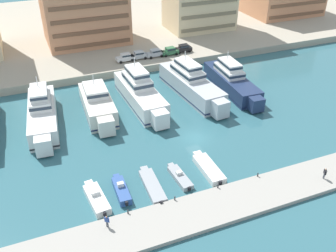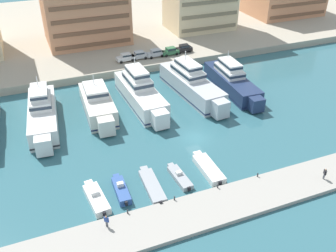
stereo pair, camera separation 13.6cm
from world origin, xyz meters
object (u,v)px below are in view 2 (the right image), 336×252
object	(u,v)px
car_silver_mid_left	(155,53)
yacht_silver_center	(191,84)
yacht_navy_center_right	(232,81)
motorboat_white_center	(208,168)
car_black_center	(184,48)
car_silver_left	(139,55)
motorboat_white_far_left	(96,198)
pedestrian_near_edge	(325,173)
yacht_white_center_left	(140,92)
car_white_far_left	(126,57)
motorboat_grey_mid_left	(152,185)
yacht_ivory_mid_left	(98,104)
yacht_white_left	(42,113)
pedestrian_mid_deck	(106,220)
motorboat_blue_left	(121,190)
car_green_center_left	(170,51)
motorboat_grey_center_left	(179,177)

from	to	relation	value
car_silver_mid_left	yacht_silver_center	bearing A→B (deg)	-86.37
yacht_navy_center_right	motorboat_white_center	bearing A→B (deg)	-127.04
car_silver_mid_left	car_black_center	size ratio (longest dim) A/B	1.02
car_silver_left	car_silver_mid_left	xyz separation A→B (m)	(3.94, -0.16, 0.00)
motorboat_white_far_left	pedestrian_near_edge	xyz separation A→B (m)	(30.03, -7.88, 1.06)
car_silver_mid_left	yacht_white_center_left	bearing A→B (deg)	-118.41
motorboat_white_far_left	car_white_far_left	bearing A→B (deg)	68.38
motorboat_grey_mid_left	yacht_ivory_mid_left	bearing A→B (deg)	95.52
car_black_center	motorboat_white_far_left	bearing A→B (deg)	-126.80
pedestrian_near_edge	car_white_far_left	bearing A→B (deg)	106.30
car_silver_mid_left	pedestrian_near_edge	world-z (taller)	car_silver_mid_left
motorboat_white_far_left	car_white_far_left	size ratio (longest dim) A/B	1.65
yacht_white_left	yacht_white_center_left	bearing A→B (deg)	2.03
pedestrian_mid_deck	motorboat_blue_left	bearing A→B (deg)	59.84
yacht_white_left	motorboat_blue_left	bearing A→B (deg)	-70.95
car_silver_left	yacht_silver_center	bearing A→B (deg)	-74.00
motorboat_blue_left	car_silver_mid_left	world-z (taller)	car_silver_mid_left
car_white_far_left	pedestrian_near_edge	bearing A→B (deg)	-73.70
motorboat_grey_mid_left	car_black_center	world-z (taller)	car_black_center
car_black_center	pedestrian_near_edge	world-z (taller)	car_black_center
car_white_far_left	motorboat_grey_mid_left	bearing A→B (deg)	-101.67
yacht_silver_center	motorboat_grey_mid_left	xyz separation A→B (m)	(-16.53, -22.94, -1.97)
motorboat_white_far_left	yacht_navy_center_right	bearing A→B (deg)	33.71
yacht_white_left	car_silver_mid_left	bearing A→B (deg)	33.43
yacht_white_left	pedestrian_mid_deck	world-z (taller)	yacht_white_left
yacht_navy_center_right	yacht_ivory_mid_left	bearing A→B (deg)	178.84
yacht_navy_center_right	car_silver_mid_left	size ratio (longest dim) A/B	4.80
yacht_white_left	motorboat_white_center	bearing A→B (deg)	-47.20
yacht_white_center_left	car_green_center_left	world-z (taller)	yacht_white_center_left
yacht_white_left	yacht_white_center_left	distance (m)	17.81
motorboat_blue_left	pedestrian_near_edge	world-z (taller)	pedestrian_near_edge
motorboat_white_far_left	motorboat_blue_left	bearing A→B (deg)	7.02
motorboat_blue_left	motorboat_white_center	xyz separation A→B (m)	(12.90, -0.20, -0.05)
yacht_white_left	car_silver_left	size ratio (longest dim) A/B	4.80
yacht_white_left	yacht_white_center_left	world-z (taller)	yacht_white_center_left
motorboat_white_far_left	car_black_center	distance (m)	50.76
yacht_white_center_left	motorboat_blue_left	world-z (taller)	yacht_white_center_left
car_green_center_left	car_white_far_left	bearing A→B (deg)	178.89
car_silver_left	motorboat_blue_left	bearing A→B (deg)	-111.38
motorboat_grey_center_left	car_white_far_left	world-z (taller)	car_white_far_left
motorboat_grey_center_left	pedestrian_mid_deck	size ratio (longest dim) A/B	3.55
yacht_ivory_mid_left	yacht_white_center_left	distance (m)	8.28
yacht_white_left	yacht_navy_center_right	bearing A→B (deg)	-0.88
yacht_silver_center	car_silver_mid_left	world-z (taller)	yacht_silver_center
pedestrian_mid_deck	motorboat_white_far_left	bearing A→B (deg)	91.71
motorboat_grey_mid_left	yacht_silver_center	bearing A→B (deg)	54.23
yacht_ivory_mid_left	car_silver_mid_left	bearing A→B (deg)	45.56
motorboat_grey_mid_left	car_black_center	distance (m)	46.73
motorboat_blue_left	motorboat_white_center	bearing A→B (deg)	-0.90
car_silver_left	car_green_center_left	distance (m)	7.60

